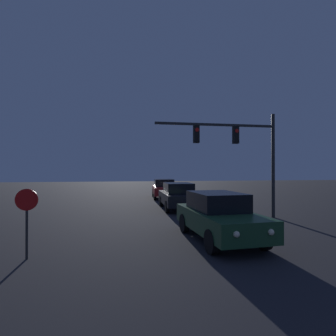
{
  "coord_description": "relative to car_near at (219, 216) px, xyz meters",
  "views": [
    {
      "loc": [
        -1.86,
        1.34,
        2.55
      ],
      "look_at": [
        0.0,
        12.33,
        2.63
      ],
      "focal_mm": 28.0,
      "sensor_mm": 36.0,
      "label": 1
    }
  ],
  "objects": [
    {
      "name": "car_far",
      "position": [
        0.18,
        14.29,
        0.0
      ],
      "size": [
        2.23,
        4.76,
        1.71
      ],
      "rotation": [
        0.0,
        0.0,
        3.08
      ],
      "color": "#B21E1E",
      "rests_on": "ground_plane"
    },
    {
      "name": "car_near",
      "position": [
        0.0,
        0.0,
        0.0
      ],
      "size": [
        2.25,
        4.76,
        1.71
      ],
      "rotation": [
        0.0,
        0.0,
        3.21
      ],
      "color": "#1E4728",
      "rests_on": "ground_plane"
    },
    {
      "name": "traffic_signal_mast",
      "position": [
        2.68,
        3.76,
        2.92
      ],
      "size": [
        6.49,
        0.3,
        5.55
      ],
      "color": "#2D2D2D",
      "rests_on": "ground_plane"
    },
    {
      "name": "stop_sign",
      "position": [
        -6.16,
        -1.09,
        0.5
      ],
      "size": [
        0.62,
        0.07,
        2.01
      ],
      "color": "#2D2D2D",
      "rests_on": "ground_plane"
    },
    {
      "name": "car_mid",
      "position": [
        0.04,
        7.51,
        0.0
      ],
      "size": [
        2.07,
        4.7,
        1.71
      ],
      "rotation": [
        0.0,
        0.0,
        -0.02
      ],
      "color": "black",
      "rests_on": "ground_plane"
    }
  ]
}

